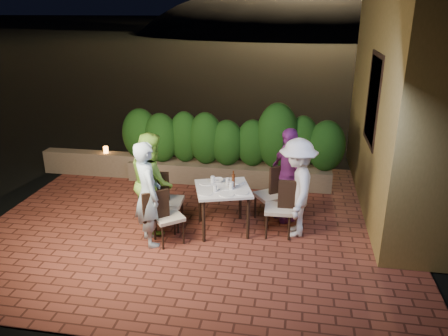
% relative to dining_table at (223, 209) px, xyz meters
% --- Properties ---
extents(ground, '(400.00, 400.00, 0.00)m').
position_rel_dining_table_xyz_m(ground, '(-0.45, -0.23, -0.40)').
color(ground, black).
rests_on(ground, ground).
extents(terrace_floor, '(7.00, 6.00, 0.15)m').
position_rel_dining_table_xyz_m(terrace_floor, '(-0.45, 0.27, -0.45)').
color(terrace_floor, brown).
rests_on(terrace_floor, ground).
extents(building_wall, '(1.60, 5.00, 5.00)m').
position_rel_dining_table_xyz_m(building_wall, '(3.15, 1.77, 2.12)').
color(building_wall, olive).
rests_on(building_wall, ground).
extents(window_pane, '(0.08, 1.00, 1.40)m').
position_rel_dining_table_xyz_m(window_pane, '(2.37, 1.27, 1.62)').
color(window_pane, black).
rests_on(window_pane, building_wall).
extents(window_frame, '(0.06, 1.15, 1.55)m').
position_rel_dining_table_xyz_m(window_frame, '(2.36, 1.27, 1.62)').
color(window_frame, black).
rests_on(window_frame, building_wall).
extents(planter, '(4.20, 0.55, 0.40)m').
position_rel_dining_table_xyz_m(planter, '(-0.25, 2.07, -0.17)').
color(planter, brown).
rests_on(planter, ground).
extents(hedge, '(4.00, 0.70, 1.10)m').
position_rel_dining_table_xyz_m(hedge, '(-0.25, 2.07, 0.57)').
color(hedge, '#163E10').
rests_on(hedge, planter).
extents(parapet, '(2.20, 0.30, 0.50)m').
position_rel_dining_table_xyz_m(parapet, '(-3.25, 2.07, -0.12)').
color(parapet, brown).
rests_on(parapet, ground).
extents(hill, '(52.00, 40.00, 22.00)m').
position_rel_dining_table_xyz_m(hill, '(1.55, 59.77, -4.38)').
color(hill, black).
rests_on(hill, ground).
extents(dining_table, '(1.06, 1.06, 0.75)m').
position_rel_dining_table_xyz_m(dining_table, '(0.00, 0.00, 0.00)').
color(dining_table, white).
rests_on(dining_table, ground).
extents(plate_nw, '(0.24, 0.24, 0.01)m').
position_rel_dining_table_xyz_m(plate_nw, '(-0.23, -0.27, 0.38)').
color(plate_nw, white).
rests_on(plate_nw, dining_table).
extents(plate_sw, '(0.23, 0.23, 0.01)m').
position_rel_dining_table_xyz_m(plate_sw, '(-0.30, 0.13, 0.38)').
color(plate_sw, white).
rests_on(plate_sw, dining_table).
extents(plate_ne, '(0.23, 0.23, 0.01)m').
position_rel_dining_table_xyz_m(plate_ne, '(0.31, -0.16, 0.38)').
color(plate_ne, white).
rests_on(plate_ne, dining_table).
extents(plate_se, '(0.23, 0.23, 0.01)m').
position_rel_dining_table_xyz_m(plate_se, '(0.19, 0.28, 0.38)').
color(plate_se, white).
rests_on(plate_se, dining_table).
extents(plate_centre, '(0.20, 0.20, 0.01)m').
position_rel_dining_table_xyz_m(plate_centre, '(0.01, -0.02, 0.38)').
color(plate_centre, white).
rests_on(plate_centre, dining_table).
extents(plate_front, '(0.24, 0.24, 0.01)m').
position_rel_dining_table_xyz_m(plate_front, '(0.11, -0.26, 0.38)').
color(plate_front, white).
rests_on(plate_front, dining_table).
extents(glass_nw, '(0.06, 0.06, 0.11)m').
position_rel_dining_table_xyz_m(glass_nw, '(-0.10, -0.16, 0.43)').
color(glass_nw, silver).
rests_on(glass_nw, dining_table).
extents(glass_sw, '(0.07, 0.07, 0.12)m').
position_rel_dining_table_xyz_m(glass_sw, '(-0.20, 0.16, 0.44)').
color(glass_sw, silver).
rests_on(glass_sw, dining_table).
extents(glass_ne, '(0.07, 0.07, 0.12)m').
position_rel_dining_table_xyz_m(glass_ne, '(0.14, -0.03, 0.44)').
color(glass_ne, silver).
rests_on(glass_ne, dining_table).
extents(glass_se, '(0.06, 0.06, 0.11)m').
position_rel_dining_table_xyz_m(glass_se, '(0.05, 0.16, 0.43)').
color(glass_se, silver).
rests_on(glass_se, dining_table).
extents(beer_bottle, '(0.05, 0.05, 0.27)m').
position_rel_dining_table_xyz_m(beer_bottle, '(0.16, 0.06, 0.51)').
color(beer_bottle, '#471E0B').
rests_on(beer_bottle, dining_table).
extents(bowl, '(0.23, 0.23, 0.04)m').
position_rel_dining_table_xyz_m(bowl, '(-0.13, 0.25, 0.40)').
color(bowl, white).
rests_on(bowl, dining_table).
extents(chair_left_front, '(0.58, 0.58, 0.90)m').
position_rel_dining_table_xyz_m(chair_left_front, '(-0.76, -0.54, 0.07)').
color(chair_left_front, black).
rests_on(chair_left_front, ground).
extents(chair_left_back, '(0.48, 0.48, 0.98)m').
position_rel_dining_table_xyz_m(chair_left_back, '(-0.90, -0.07, 0.12)').
color(chair_left_back, black).
rests_on(chair_left_back, ground).
extents(chair_right_front, '(0.45, 0.45, 0.94)m').
position_rel_dining_table_xyz_m(chair_right_front, '(0.90, 0.01, 0.10)').
color(chair_right_front, black).
rests_on(chair_right_front, ground).
extents(chair_right_back, '(0.62, 0.62, 0.96)m').
position_rel_dining_table_xyz_m(chair_right_back, '(0.73, 0.48, 0.11)').
color(chair_right_back, black).
rests_on(chair_right_back, ground).
extents(diner_blue, '(0.67, 0.72, 1.64)m').
position_rel_dining_table_xyz_m(diner_blue, '(-1.04, -0.60, 0.45)').
color(diner_blue, '#A3C2D2').
rests_on(diner_blue, ground).
extents(diner_green, '(0.93, 1.00, 1.63)m').
position_rel_dining_table_xyz_m(diner_green, '(-1.15, -0.10, 0.44)').
color(diner_green, '#79B839').
rests_on(diner_green, ground).
extents(diner_white, '(0.66, 1.07, 1.59)m').
position_rel_dining_table_xyz_m(diner_white, '(1.16, 0.08, 0.42)').
color(diner_white, white).
rests_on(diner_white, ground).
extents(diner_purple, '(0.85, 1.02, 1.63)m').
position_rel_dining_table_xyz_m(diner_purple, '(1.01, 0.60, 0.44)').
color(diner_purple, '#7B297B').
rests_on(diner_purple, ground).
extents(parapet_lamp, '(0.10, 0.10, 0.14)m').
position_rel_dining_table_xyz_m(parapet_lamp, '(-2.93, 2.07, 0.20)').
color(parapet_lamp, orange).
rests_on(parapet_lamp, parapet).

